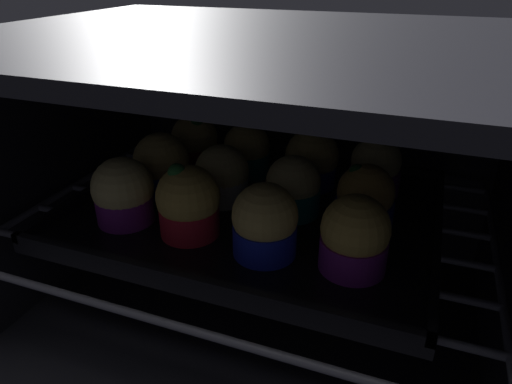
{
  "coord_description": "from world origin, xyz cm",
  "views": [
    {
      "loc": [
        17.72,
        -23.23,
        41.92
      ],
      "look_at": [
        0.0,
        23.15,
        17.11
      ],
      "focal_mm": 32.58,
      "sensor_mm": 36.0,
      "label": 1
    }
  ],
  "objects": [
    {
      "name": "muffin_row1_col3",
      "position": [
        12.79,
        22.89,
        18.59
      ],
      "size": [
        6.46,
        6.46,
        7.46
      ],
      "color": "#1928B7",
      "rests_on": "baking_tray"
    },
    {
      "name": "oven_cavity",
      "position": [
        0.0,
        26.25,
        17.0
      ],
      "size": [
        59.0,
        47.0,
        37.0
      ],
      "color": "black",
      "rests_on": "ground"
    },
    {
      "name": "muffin_row0_col2",
      "position": [
        4.39,
        14.11,
        18.68
      ],
      "size": [
        6.6,
        6.6,
        7.65
      ],
      "color": "#1928B7",
      "rests_on": "baking_tray"
    },
    {
      "name": "muffin_row2_col3",
      "position": [
        12.64,
        32.0,
        18.71
      ],
      "size": [
        6.46,
        6.46,
        8.18
      ],
      "color": "#7A238C",
      "rests_on": "baking_tray"
    },
    {
      "name": "muffin_row0_col1",
      "position": [
        -4.51,
        14.85,
        18.85
      ],
      "size": [
        6.86,
        6.86,
        8.28
      ],
      "color": "red",
      "rests_on": "baking_tray"
    },
    {
      "name": "muffin_row1_col0",
      "position": [
        -12.6,
        22.84,
        18.79
      ],
      "size": [
        6.99,
        6.99,
        7.79
      ],
      "color": "#1928B7",
      "rests_on": "baking_tray"
    },
    {
      "name": "oven_rack",
      "position": [
        0.0,
        22.0,
        13.6
      ],
      "size": [
        54.8,
        42.0,
        0.8
      ],
      "color": "#51515B",
      "rests_on": "oven_cavity"
    },
    {
      "name": "muffin_row2_col1",
      "position": [
        -4.65,
        31.76,
        18.41
      ],
      "size": [
        6.46,
        6.46,
        7.23
      ],
      "color": "#0C8C84",
      "rests_on": "baking_tray"
    },
    {
      "name": "muffin_row2_col2",
      "position": [
        4.58,
        31.39,
        18.6
      ],
      "size": [
        6.97,
        6.97,
        7.6
      ],
      "color": "#1928B7",
      "rests_on": "baking_tray"
    },
    {
      "name": "muffin_row1_col2",
      "position": [
        4.48,
        23.33,
        18.3
      ],
      "size": [
        6.46,
        6.46,
        7.05
      ],
      "color": "#0C8C84",
      "rests_on": "baking_tray"
    },
    {
      "name": "muffin_row0_col0",
      "position": [
        -12.66,
        14.73,
        18.61
      ],
      "size": [
        6.87,
        6.87,
        7.59
      ],
      "color": "#7A238C",
      "rests_on": "baking_tray"
    },
    {
      "name": "muffin_row1_col1",
      "position": [
        -4.59,
        23.48,
        18.27
      ],
      "size": [
        6.66,
        6.66,
        7.07
      ],
      "color": "silver",
      "rests_on": "baking_tray"
    },
    {
      "name": "muffin_row0_col3",
      "position": [
        13.14,
        14.71,
        18.7
      ],
      "size": [
        6.54,
        6.54,
        7.68
      ],
      "color": "#7A238C",
      "rests_on": "baking_tray"
    },
    {
      "name": "muffin_row2_col0",
      "position": [
        -12.57,
        31.68,
        18.7
      ],
      "size": [
        6.55,
        6.55,
        7.77
      ],
      "color": "red",
      "rests_on": "baking_tray"
    },
    {
      "name": "baking_tray",
      "position": [
        0.0,
        23.15,
        14.67
      ],
      "size": [
        42.3,
        33.66,
        2.2
      ],
      "color": "black",
      "rests_on": "oven_rack"
    }
  ]
}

